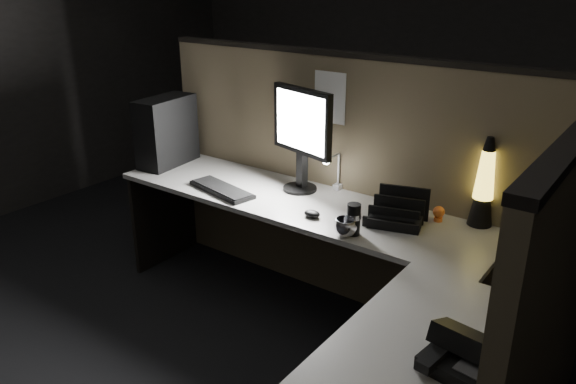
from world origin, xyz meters
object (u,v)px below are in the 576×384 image
Objects in this scene: monitor at (302,130)px; lava_lamp at (484,189)px; desk_phone at (462,354)px; keyboard at (222,190)px; pc_tower at (167,131)px.

monitor reaches higher than lava_lamp.
keyboard is at bearing 165.36° from desk_phone.
keyboard is at bearing -21.79° from pc_tower.
desk_phone is (1.35, -1.03, -0.31)m from monitor.
desk_phone is (0.32, -1.15, -0.14)m from lava_lamp.
monitor is 2.33× the size of desk_phone.
monitor reaches higher than desk_phone.
pc_tower is at bearing -172.74° from lava_lamp.
monitor is 1.32× the size of keyboard.
lava_lamp is at bearing 22.22° from monitor.
pc_tower is 2.52m from desk_phone.
pc_tower is 0.70m from keyboard.
keyboard is at bearing -124.02° from monitor.
lava_lamp is (1.03, 0.12, -0.17)m from monitor.
pc_tower is at bearing 176.74° from keyboard.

